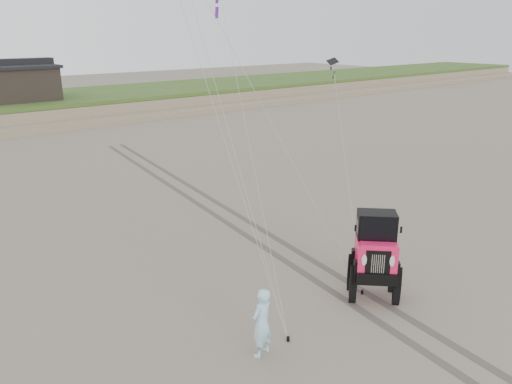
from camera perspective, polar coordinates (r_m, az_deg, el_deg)
ground at (r=14.21m, az=8.85°, el=-12.72°), size 160.00×160.00×0.00m
cabin at (r=46.52m, az=-25.89°, el=11.28°), size 6.40×5.40×3.35m
jeep at (r=14.34m, az=13.39°, el=-8.18°), size 5.45×5.43×2.00m
man at (r=11.76m, az=0.66°, el=-14.72°), size 0.69×0.53×1.70m
stake_main at (r=12.66m, az=3.69°, el=-16.41°), size 0.08×0.08×0.12m
stake_aux at (r=14.90m, az=12.04°, el=-11.12°), size 0.08×0.08×0.12m
tire_tracks at (r=20.84m, az=-3.94°, el=-2.31°), size 5.22×29.74×0.01m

